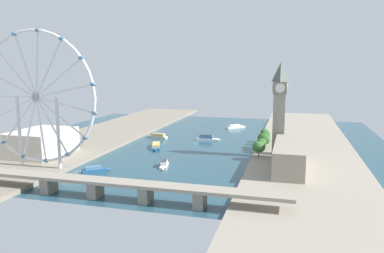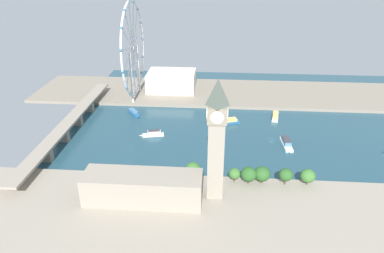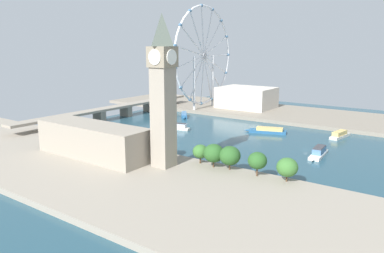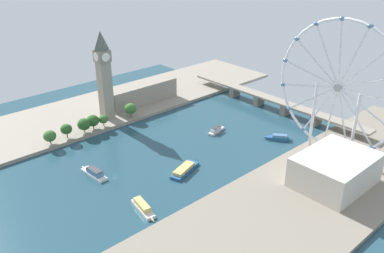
{
  "view_description": "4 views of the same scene",
  "coord_description": "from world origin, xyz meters",
  "px_view_note": "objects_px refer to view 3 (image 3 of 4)",
  "views": [
    {
      "loc": [
        -98.14,
        378.78,
        79.62
      ],
      "look_at": [
        1.51,
        10.78,
        18.08
      ],
      "focal_mm": 34.86,
      "sensor_mm": 36.0,
      "label": 1
    },
    {
      "loc": [
        -281.46,
        48.82,
        146.53
      ],
      "look_at": [
        -8.19,
        69.63,
        14.12
      ],
      "focal_mm": 33.24,
      "sensor_mm": 36.0,
      "label": 2
    },
    {
      "loc": [
        -237.6,
        -77.11,
        67.37
      ],
      "look_at": [
        -21.83,
        76.5,
        9.86
      ],
      "focal_mm": 35.1,
      "sensor_mm": 36.0,
      "label": 3
    },
    {
      "loc": [
        225.9,
        -129.82,
        159.0
      ],
      "look_at": [
        8.23,
        67.94,
        20.26
      ],
      "focal_mm": 38.54,
      "sensor_mm": 36.0,
      "label": 4
    }
  ],
  "objects_px": {
    "parliament_block": "(93,140)",
    "tour_boat_4": "(178,127)",
    "tour_boat_5": "(184,115)",
    "ferris_wheel": "(204,56)",
    "riverside_hall": "(246,97)",
    "river_bridge": "(113,110)",
    "tour_boat_1": "(268,130)",
    "tour_boat_3": "(319,152)",
    "clock_tower": "(163,89)",
    "tour_boat_0": "(340,135)"
  },
  "relations": [
    {
      "from": "riverside_hall",
      "to": "tour_boat_5",
      "type": "relative_size",
      "value": 2.72
    },
    {
      "from": "riverside_hall",
      "to": "river_bridge",
      "type": "height_order",
      "value": "riverside_hall"
    },
    {
      "from": "tour_boat_5",
      "to": "ferris_wheel",
      "type": "bearing_deg",
      "value": 150.79
    },
    {
      "from": "river_bridge",
      "to": "tour_boat_0",
      "type": "height_order",
      "value": "river_bridge"
    },
    {
      "from": "riverside_hall",
      "to": "tour_boat_4",
      "type": "relative_size",
      "value": 2.43
    },
    {
      "from": "ferris_wheel",
      "to": "tour_boat_3",
      "type": "height_order",
      "value": "ferris_wheel"
    },
    {
      "from": "riverside_hall",
      "to": "tour_boat_3",
      "type": "relative_size",
      "value": 1.89
    },
    {
      "from": "riverside_hall",
      "to": "river_bridge",
      "type": "relative_size",
      "value": 0.27
    },
    {
      "from": "clock_tower",
      "to": "tour_boat_4",
      "type": "bearing_deg",
      "value": 33.2
    },
    {
      "from": "clock_tower",
      "to": "tour_boat_0",
      "type": "bearing_deg",
      "value": -23.32
    },
    {
      "from": "river_bridge",
      "to": "tour_boat_4",
      "type": "xyz_separation_m",
      "value": [
        -0.85,
        -77.17,
        -6.5
      ]
    },
    {
      "from": "riverside_hall",
      "to": "tour_boat_1",
      "type": "relative_size",
      "value": 1.65
    },
    {
      "from": "ferris_wheel",
      "to": "river_bridge",
      "type": "bearing_deg",
      "value": 154.12
    },
    {
      "from": "river_bridge",
      "to": "tour_boat_4",
      "type": "relative_size",
      "value": 9.04
    },
    {
      "from": "parliament_block",
      "to": "river_bridge",
      "type": "xyz_separation_m",
      "value": [
        97.35,
        87.97,
        -4.0
      ]
    },
    {
      "from": "tour_boat_3",
      "to": "tour_boat_0",
      "type": "bearing_deg",
      "value": 178.08
    },
    {
      "from": "tour_boat_1",
      "to": "tour_boat_3",
      "type": "distance_m",
      "value": 65.56
    },
    {
      "from": "clock_tower",
      "to": "tour_boat_0",
      "type": "height_order",
      "value": "clock_tower"
    },
    {
      "from": "ferris_wheel",
      "to": "tour_boat_4",
      "type": "height_order",
      "value": "ferris_wheel"
    },
    {
      "from": "tour_boat_3",
      "to": "tour_boat_5",
      "type": "xyz_separation_m",
      "value": [
        54.37,
        144.51,
        -0.34
      ]
    },
    {
      "from": "tour_boat_4",
      "to": "tour_boat_5",
      "type": "relative_size",
      "value": 1.12
    },
    {
      "from": "parliament_block",
      "to": "riverside_hall",
      "type": "xyz_separation_m",
      "value": [
        211.27,
        8.65,
        0.99
      ]
    },
    {
      "from": "river_bridge",
      "to": "tour_boat_0",
      "type": "xyz_separation_m",
      "value": [
        47.48,
        -191.91,
        -6.53
      ]
    },
    {
      "from": "parliament_block",
      "to": "tour_boat_4",
      "type": "relative_size",
      "value": 3.35
    },
    {
      "from": "clock_tower",
      "to": "ferris_wheel",
      "type": "relative_size",
      "value": 0.77
    },
    {
      "from": "parliament_block",
      "to": "ferris_wheel",
      "type": "height_order",
      "value": "ferris_wheel"
    },
    {
      "from": "tour_boat_3",
      "to": "tour_boat_1",
      "type": "bearing_deg",
      "value": -131.24
    },
    {
      "from": "ferris_wheel",
      "to": "tour_boat_5",
      "type": "relative_size",
      "value": 5.17
    },
    {
      "from": "tour_boat_1",
      "to": "tour_boat_3",
      "type": "xyz_separation_m",
      "value": [
        -39.98,
        -51.96,
        0.4
      ]
    },
    {
      "from": "riverside_hall",
      "to": "tour_boat_1",
      "type": "xyz_separation_m",
      "value": [
        -83.52,
        -62.37,
        -11.76
      ]
    },
    {
      "from": "tour_boat_0",
      "to": "tour_boat_5",
      "type": "relative_size",
      "value": 1.37
    },
    {
      "from": "tour_boat_5",
      "to": "tour_boat_0",
      "type": "bearing_deg",
      "value": 53.37
    },
    {
      "from": "parliament_block",
      "to": "tour_boat_1",
      "type": "relative_size",
      "value": 2.28
    },
    {
      "from": "ferris_wheel",
      "to": "tour_boat_1",
      "type": "relative_size",
      "value": 3.14
    },
    {
      "from": "tour_boat_1",
      "to": "tour_boat_5",
      "type": "distance_m",
      "value": 93.66
    },
    {
      "from": "tour_boat_0",
      "to": "tour_boat_1",
      "type": "relative_size",
      "value": 0.83
    },
    {
      "from": "clock_tower",
      "to": "riverside_hall",
      "type": "bearing_deg",
      "value": 15.14
    },
    {
      "from": "tour_boat_1",
      "to": "parliament_block",
      "type": "bearing_deg",
      "value": 49.08
    },
    {
      "from": "clock_tower",
      "to": "parliament_block",
      "type": "relative_size",
      "value": 1.06
    },
    {
      "from": "clock_tower",
      "to": "river_bridge",
      "type": "relative_size",
      "value": 0.39
    },
    {
      "from": "tour_boat_0",
      "to": "tour_boat_5",
      "type": "height_order",
      "value": "tour_boat_0"
    },
    {
      "from": "parliament_block",
      "to": "riverside_hall",
      "type": "distance_m",
      "value": 211.45
    },
    {
      "from": "parliament_block",
      "to": "ferris_wheel",
      "type": "xyz_separation_m",
      "value": [
        185.34,
        45.29,
        43.46
      ]
    },
    {
      "from": "river_bridge",
      "to": "ferris_wheel",
      "type": "bearing_deg",
      "value": -25.88
    },
    {
      "from": "tour_boat_4",
      "to": "tour_boat_3",
      "type": "bearing_deg",
      "value": 163.28
    },
    {
      "from": "riverside_hall",
      "to": "tour_boat_1",
      "type": "distance_m",
      "value": 104.9
    },
    {
      "from": "tour_boat_4",
      "to": "ferris_wheel",
      "type": "bearing_deg",
      "value": -81.22
    },
    {
      "from": "clock_tower",
      "to": "tour_boat_5",
      "type": "distance_m",
      "value": 162.67
    },
    {
      "from": "riverside_hall",
      "to": "tour_boat_3",
      "type": "height_order",
      "value": "riverside_hall"
    },
    {
      "from": "parliament_block",
      "to": "tour_boat_5",
      "type": "xyz_separation_m",
      "value": [
        142.15,
        38.83,
        -10.7
      ]
    }
  ]
}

